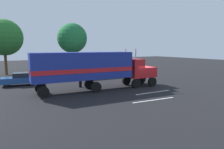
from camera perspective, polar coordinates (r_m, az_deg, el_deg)
name	(u,v)px	position (r m, az deg, el deg)	size (l,w,h in m)	color
ground_plane	(141,86)	(24.39, 8.52, -3.22)	(120.00, 120.00, 0.00)	black
lane_stripe_near	(153,92)	(20.99, 11.89, -5.09)	(4.40, 0.16, 0.01)	silver
lane_stripe_mid	(154,100)	(18.01, 12.07, -7.25)	(4.40, 0.16, 0.01)	silver
semi_truck	(93,67)	(21.28, -5.51, 2.10)	(14.32, 3.68, 4.50)	red
person_bystander	(80,80)	(23.28, -9.19, -1.53)	(0.39, 0.48, 1.63)	black
parked_bus	(98,63)	(32.67, -4.10, 3.30)	(11.12, 3.12, 3.40)	#BFB29E
parked_car	(21,79)	(26.69, -24.88, -1.15)	(4.59, 2.35, 1.57)	#234C8C
tree_left	(72,38)	(40.78, -11.47, 10.30)	(5.93, 5.93, 9.48)	brown
tree_center	(4,37)	(37.64, -28.86, 9.40)	(6.03, 6.03, 9.32)	brown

